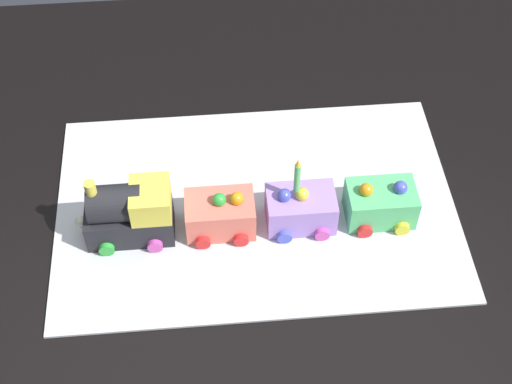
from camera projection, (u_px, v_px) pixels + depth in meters
The scene contains 7 objects.
dining_table at pixel (281, 226), 1.25m from camera, with size 1.40×1.00×0.74m.
cake_board at pixel (256, 205), 1.13m from camera, with size 0.60×0.40×0.00m, color silver.
cake_locomotive at pixel (129, 212), 1.06m from camera, with size 0.14×0.08×0.12m.
cake_car_caboose_coral at pixel (220, 214), 1.08m from camera, with size 0.10×0.08×0.07m.
cake_car_tanker_lavender at pixel (300, 209), 1.09m from camera, with size 0.10×0.08×0.07m.
cake_car_flatbed_mint_green at pixel (380, 203), 1.10m from camera, with size 0.10×0.08×0.07m.
birthday_candle at pixel (297, 176), 1.03m from camera, with size 0.01×0.01×0.06m.
Camera 1 is at (-0.11, -0.75, 1.63)m, focal length 52.49 mm.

